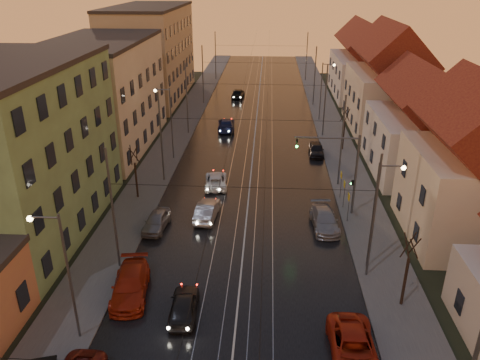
% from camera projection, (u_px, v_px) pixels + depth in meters
% --- Properties ---
extents(road, '(16.00, 120.00, 0.04)m').
position_uv_depth(road, '(255.00, 132.00, 60.84)').
color(road, black).
rests_on(road, ground).
extents(sidewalk_left, '(4.00, 120.00, 0.15)m').
position_uv_depth(sidewalk_left, '(179.00, 130.00, 61.37)').
color(sidewalk_left, '#4C4C4C').
rests_on(sidewalk_left, ground).
extents(sidewalk_right, '(4.00, 120.00, 0.15)m').
position_uv_depth(sidewalk_right, '(333.00, 133.00, 60.26)').
color(sidewalk_right, '#4C4C4C').
rests_on(sidewalk_right, ground).
extents(tram_rail_0, '(0.06, 120.00, 0.03)m').
position_uv_depth(tram_rail_0, '(238.00, 132.00, 60.95)').
color(tram_rail_0, gray).
rests_on(tram_rail_0, road).
extents(tram_rail_1, '(0.06, 120.00, 0.03)m').
position_uv_depth(tram_rail_1, '(249.00, 132.00, 60.87)').
color(tram_rail_1, gray).
rests_on(tram_rail_1, road).
extents(tram_rail_2, '(0.06, 120.00, 0.03)m').
position_uv_depth(tram_rail_2, '(261.00, 132.00, 60.78)').
color(tram_rail_2, gray).
rests_on(tram_rail_2, road).
extents(tram_rail_3, '(0.06, 120.00, 0.03)m').
position_uv_depth(tram_rail_3, '(272.00, 132.00, 60.70)').
color(tram_rail_3, gray).
rests_on(tram_rail_3, road).
extents(apartment_left_1, '(10.00, 18.00, 13.00)m').
position_uv_depth(apartment_left_1, '(15.00, 154.00, 35.47)').
color(apartment_left_1, '#5C7B4E').
rests_on(apartment_left_1, ground).
extents(apartment_left_2, '(10.00, 20.00, 12.00)m').
position_uv_depth(apartment_left_2, '(103.00, 96.00, 53.91)').
color(apartment_left_2, beige).
rests_on(apartment_left_2, ground).
extents(apartment_left_3, '(10.00, 24.00, 14.00)m').
position_uv_depth(apartment_left_3, '(151.00, 54.00, 75.38)').
color(apartment_left_3, tan).
rests_on(apartment_left_3, ground).
extents(house_right_1, '(8.67, 10.20, 10.80)m').
position_uv_depth(house_right_1, '(473.00, 172.00, 34.89)').
color(house_right_1, beige).
rests_on(house_right_1, ground).
extents(house_right_2, '(9.18, 12.24, 9.20)m').
position_uv_depth(house_right_2, '(421.00, 129.00, 47.07)').
color(house_right_2, silver).
rests_on(house_right_2, ground).
extents(house_right_3, '(9.18, 14.28, 11.50)m').
position_uv_depth(house_right_3, '(388.00, 85.00, 60.27)').
color(house_right_3, beige).
rests_on(house_right_3, ground).
extents(house_right_4, '(9.18, 16.32, 10.00)m').
position_uv_depth(house_right_4, '(363.00, 65.00, 76.98)').
color(house_right_4, silver).
rests_on(house_right_4, ground).
extents(catenary_pole_l_1, '(0.16, 0.16, 9.00)m').
position_uv_depth(catenary_pole_l_1, '(113.00, 211.00, 31.23)').
color(catenary_pole_l_1, '#595B60').
rests_on(catenary_pole_l_1, ground).
extents(catenary_pole_r_1, '(0.16, 0.16, 9.00)m').
position_uv_depth(catenary_pole_r_1, '(374.00, 219.00, 30.27)').
color(catenary_pole_r_1, '#595B60').
rests_on(catenary_pole_r_1, ground).
extents(catenary_pole_l_2, '(0.16, 0.16, 9.00)m').
position_uv_depth(catenary_pole_l_2, '(161.00, 138.00, 44.91)').
color(catenary_pole_l_2, '#595B60').
rests_on(catenary_pole_l_2, ground).
extents(catenary_pole_r_2, '(0.16, 0.16, 9.00)m').
position_uv_depth(catenary_pole_r_2, '(342.00, 142.00, 43.95)').
color(catenary_pole_r_2, '#595B60').
rests_on(catenary_pole_r_2, ground).
extents(catenary_pole_l_3, '(0.16, 0.16, 9.00)m').
position_uv_depth(catenary_pole_l_3, '(187.00, 99.00, 58.58)').
color(catenary_pole_l_3, '#595B60').
rests_on(catenary_pole_l_3, ground).
extents(catenary_pole_r_3, '(0.16, 0.16, 9.00)m').
position_uv_depth(catenary_pole_r_3, '(325.00, 102.00, 57.62)').
color(catenary_pole_r_3, '#595B60').
rests_on(catenary_pole_r_3, ground).
extents(catenary_pole_l_4, '(0.16, 0.16, 9.00)m').
position_uv_depth(catenary_pole_l_4, '(203.00, 75.00, 72.25)').
color(catenary_pole_l_4, '#595B60').
rests_on(catenary_pole_l_4, ground).
extents(catenary_pole_r_4, '(0.16, 0.16, 9.00)m').
position_uv_depth(catenary_pole_r_4, '(315.00, 77.00, 71.29)').
color(catenary_pole_r_4, '#595B60').
rests_on(catenary_pole_r_4, ground).
extents(catenary_pole_l_5, '(0.16, 0.16, 9.00)m').
position_uv_depth(catenary_pole_l_5, '(216.00, 56.00, 88.66)').
color(catenary_pole_l_5, '#595B60').
rests_on(catenary_pole_l_5, ground).
extents(catenary_pole_r_5, '(0.16, 0.16, 9.00)m').
position_uv_depth(catenary_pole_r_5, '(307.00, 57.00, 87.70)').
color(catenary_pole_r_5, '#595B60').
rests_on(catenary_pole_r_5, ground).
extents(street_lamp_0, '(1.75, 0.32, 8.00)m').
position_uv_depth(street_lamp_0, '(62.00, 266.00, 24.73)').
color(street_lamp_0, '#595B60').
rests_on(street_lamp_0, ground).
extents(street_lamp_1, '(1.75, 0.32, 8.00)m').
position_uv_depth(street_lamp_1, '(379.00, 207.00, 31.00)').
color(street_lamp_1, '#595B60').
rests_on(street_lamp_1, ground).
extents(street_lamp_2, '(1.75, 0.32, 8.00)m').
position_uv_depth(street_lamp_2, '(168.00, 117.00, 50.25)').
color(street_lamp_2, '#595B60').
rests_on(street_lamp_2, ground).
extents(street_lamp_3, '(1.75, 0.32, 8.00)m').
position_uv_depth(street_lamp_3, '(324.00, 86.00, 63.82)').
color(street_lamp_3, '#595B60').
rests_on(street_lamp_3, ground).
extents(traffic_light_mast, '(5.30, 0.32, 7.20)m').
position_uv_depth(traffic_light_mast, '(344.00, 165.00, 38.47)').
color(traffic_light_mast, '#595B60').
rests_on(traffic_light_mast, ground).
extents(bare_tree_0, '(1.09, 1.09, 5.11)m').
position_uv_depth(bare_tree_0, '(136.00, 173.00, 42.17)').
color(bare_tree_0, black).
rests_on(bare_tree_0, ground).
extents(bare_tree_1, '(1.09, 1.09, 5.11)m').
position_uv_depth(bare_tree_1, '(406.00, 273.00, 28.27)').
color(bare_tree_1, black).
rests_on(bare_tree_1, ground).
extents(bare_tree_2, '(1.09, 1.09, 5.11)m').
position_uv_depth(bare_tree_2, '(344.00, 130.00, 53.78)').
color(bare_tree_2, black).
rests_on(bare_tree_2, ground).
extents(driving_car_0, '(1.87, 4.18, 1.40)m').
position_uv_depth(driving_car_0, '(184.00, 305.00, 28.24)').
color(driving_car_0, black).
rests_on(driving_car_0, ground).
extents(driving_car_1, '(1.88, 4.57, 1.47)m').
position_uv_depth(driving_car_1, '(207.00, 210.00, 39.40)').
color(driving_car_1, '#99999E').
rests_on(driving_car_1, ground).
extents(driving_car_2, '(2.48, 4.67, 1.25)m').
position_uv_depth(driving_car_2, '(216.00, 180.00, 45.34)').
color(driving_car_2, white).
rests_on(driving_car_2, ground).
extents(driving_car_3, '(2.50, 5.40, 1.53)m').
position_uv_depth(driving_car_3, '(226.00, 124.00, 61.53)').
color(driving_car_3, '#161C43').
rests_on(driving_car_3, ground).
extents(driving_car_4, '(2.18, 4.70, 1.56)m').
position_uv_depth(driving_car_4, '(238.00, 93.00, 77.14)').
color(driving_car_4, black).
rests_on(driving_car_4, ground).
extents(parked_left_2, '(2.86, 5.56, 1.54)m').
position_uv_depth(parked_left_2, '(130.00, 285.00, 29.96)').
color(parked_left_2, '#A12510').
rests_on(parked_left_2, ground).
extents(parked_left_3, '(1.93, 4.13, 1.37)m').
position_uv_depth(parked_left_3, '(156.00, 221.00, 37.82)').
color(parked_left_3, gray).
rests_on(parked_left_3, ground).
extents(parked_right_0, '(2.44, 5.30, 1.47)m').
position_uv_depth(parked_right_0, '(353.00, 348.00, 24.95)').
color(parked_right_0, '#AF2411').
rests_on(parked_right_0, ground).
extents(parked_right_1, '(2.28, 5.00, 1.42)m').
position_uv_depth(parked_right_1, '(324.00, 220.00, 37.97)').
color(parked_right_1, '#98989D').
rests_on(parked_right_1, ground).
extents(parked_right_2, '(1.70, 4.01, 1.35)m').
position_uv_depth(parked_right_2, '(316.00, 149.00, 53.06)').
color(parked_right_2, black).
rests_on(parked_right_2, ground).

